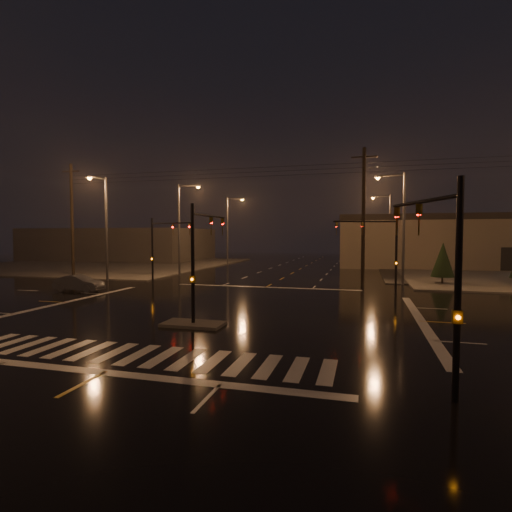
# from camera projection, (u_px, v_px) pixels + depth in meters

# --- Properties ---
(ground) EXTENTS (140.00, 140.00, 0.00)m
(ground) POSITION_uv_depth(u_px,v_px,m) (221.00, 311.00, 23.54)
(ground) COLOR black
(ground) RESTS_ON ground
(sidewalk_nw) EXTENTS (36.00, 36.00, 0.12)m
(sidewalk_nw) POSITION_uv_depth(u_px,v_px,m) (103.00, 264.00, 60.30)
(sidewalk_nw) COLOR #43403B
(sidewalk_nw) RESTS_ON ground
(median_island) EXTENTS (3.00, 1.60, 0.15)m
(median_island) POSITION_uv_depth(u_px,v_px,m) (193.00, 324.00, 19.68)
(median_island) COLOR #43403B
(median_island) RESTS_ON ground
(crosswalk) EXTENTS (15.00, 2.60, 0.01)m
(crosswalk) POSITION_uv_depth(u_px,v_px,m) (138.00, 355.00, 14.86)
(crosswalk) COLOR beige
(crosswalk) RESTS_ON ground
(stop_bar_near) EXTENTS (16.00, 0.50, 0.01)m
(stop_bar_near) POSITION_uv_depth(u_px,v_px,m) (104.00, 372.00, 12.94)
(stop_bar_near) COLOR beige
(stop_bar_near) RESTS_ON ground
(stop_bar_far) EXTENTS (16.00, 0.50, 0.01)m
(stop_bar_far) POSITION_uv_depth(u_px,v_px,m) (266.00, 287.00, 34.14)
(stop_bar_far) COLOR beige
(stop_bar_far) RESTS_ON ground
(commercial_block) EXTENTS (30.00, 18.00, 5.60)m
(commercial_block) POSITION_uv_depth(u_px,v_px,m) (121.00, 244.00, 73.03)
(commercial_block) COLOR #44403C
(commercial_block) RESTS_ON ground
(signal_mast_median) EXTENTS (0.25, 4.59, 6.00)m
(signal_mast_median) POSITION_uv_depth(u_px,v_px,m) (200.00, 249.00, 20.38)
(signal_mast_median) COLOR black
(signal_mast_median) RESTS_ON ground
(signal_mast_ne) EXTENTS (4.84, 1.86, 6.00)m
(signal_mast_ne) POSITION_uv_depth(u_px,v_px,m) (383.00, 244.00, 30.62)
(signal_mast_ne) COLOR black
(signal_mast_ne) RESTS_ON ground
(signal_mast_nw) EXTENTS (4.84, 1.86, 6.00)m
(signal_mast_nw) POSITION_uv_depth(u_px,v_px,m) (160.00, 243.00, 35.59)
(signal_mast_nw) COLOR black
(signal_mast_nw) RESTS_ON ground
(signal_mast_se) EXTENTS (1.55, 3.87, 6.00)m
(signal_mast_se) POSITION_uv_depth(u_px,v_px,m) (442.00, 262.00, 11.27)
(signal_mast_se) COLOR black
(signal_mast_se) RESTS_ON ground
(streetlight_1) EXTENTS (2.77, 0.32, 10.00)m
(streetlight_1) POSITION_uv_depth(u_px,v_px,m) (182.00, 223.00, 43.51)
(streetlight_1) COLOR #38383A
(streetlight_1) RESTS_ON ground
(streetlight_2) EXTENTS (2.77, 0.32, 10.00)m
(streetlight_2) POSITION_uv_depth(u_px,v_px,m) (229.00, 226.00, 58.93)
(streetlight_2) COLOR #38383A
(streetlight_2) RESTS_ON ground
(streetlight_3) EXTENTS (2.77, 0.32, 10.00)m
(streetlight_3) POSITION_uv_depth(u_px,v_px,m) (400.00, 220.00, 35.73)
(streetlight_3) COLOR #38383A
(streetlight_3) RESTS_ON ground
(streetlight_4) EXTENTS (2.77, 0.32, 10.00)m
(streetlight_4) POSITION_uv_depth(u_px,v_px,m) (388.00, 225.00, 55.00)
(streetlight_4) COLOR #38383A
(streetlight_4) RESTS_ON ground
(streetlight_5) EXTENTS (0.32, 2.77, 10.00)m
(streetlight_5) POSITION_uv_depth(u_px,v_px,m) (104.00, 221.00, 38.20)
(streetlight_5) COLOR #38383A
(streetlight_5) RESTS_ON ground
(utility_pole_0) EXTENTS (2.20, 0.32, 12.00)m
(utility_pole_0) POSITION_uv_depth(u_px,v_px,m) (72.00, 219.00, 42.47)
(utility_pole_0) COLOR black
(utility_pole_0) RESTS_ON ground
(utility_pole_1) EXTENTS (2.20, 0.32, 12.00)m
(utility_pole_1) POSITION_uv_depth(u_px,v_px,m) (363.00, 216.00, 34.62)
(utility_pole_1) COLOR black
(utility_pole_1) RESTS_ON ground
(conifer_0) EXTENTS (2.00, 2.00, 3.82)m
(conifer_0) POSITION_uv_depth(u_px,v_px,m) (443.00, 260.00, 35.90)
(conifer_0) COLOR black
(conifer_0) RESTS_ON ground
(car_crossing) EXTENTS (3.97, 1.53, 1.29)m
(car_crossing) POSITION_uv_depth(u_px,v_px,m) (79.00, 283.00, 31.60)
(car_crossing) COLOR #53565A
(car_crossing) RESTS_ON ground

